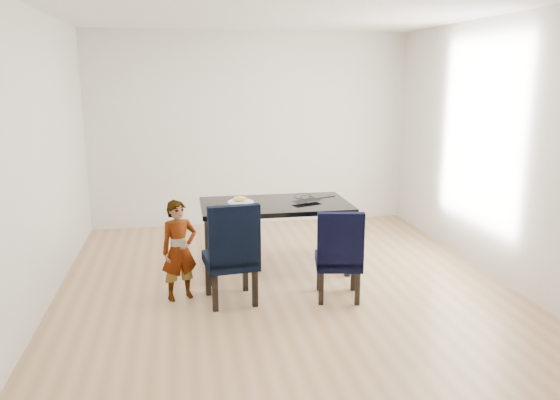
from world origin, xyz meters
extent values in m
cube|color=tan|center=(0.00, 0.00, -0.01)|extent=(4.50, 5.00, 0.01)
cube|color=white|center=(0.00, 0.00, 2.71)|extent=(4.50, 5.00, 0.01)
cube|color=silver|center=(0.00, 2.50, 1.35)|extent=(4.50, 0.01, 2.70)
cube|color=white|center=(0.00, -2.50, 1.35)|extent=(4.50, 0.01, 2.70)
cube|color=silver|center=(-2.25, 0.00, 1.35)|extent=(0.01, 5.00, 2.70)
cube|color=white|center=(2.25, 0.00, 1.35)|extent=(0.01, 5.00, 2.70)
cube|color=black|center=(0.00, 0.50, 0.38)|extent=(1.60, 0.90, 0.75)
cube|color=black|center=(-0.57, -0.30, 0.49)|extent=(0.52, 0.54, 0.98)
cube|color=black|center=(0.46, -0.40, 0.44)|extent=(0.51, 0.52, 0.89)
imported|color=#D95812|center=(-1.04, -0.15, 0.48)|extent=(0.41, 0.34, 0.97)
cylinder|color=silver|center=(-0.37, 0.57, 0.76)|extent=(0.32, 0.32, 0.02)
ellipsoid|color=gold|center=(-0.37, 0.58, 0.80)|extent=(0.15, 0.07, 0.06)
imported|color=black|center=(0.33, 0.49, 0.76)|extent=(0.38, 0.31, 0.03)
torus|color=black|center=(0.39, 0.63, 0.75)|extent=(0.18, 0.18, 0.01)
camera|label=1|loc=(-0.98, -5.17, 2.10)|focal=35.00mm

